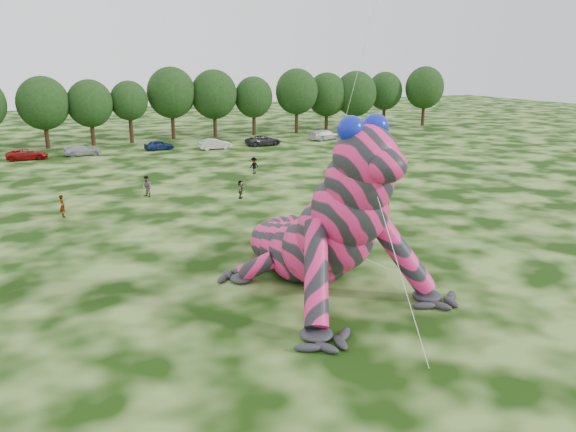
% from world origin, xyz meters
% --- Properties ---
extents(ground, '(240.00, 240.00, 0.00)m').
position_xyz_m(ground, '(0.00, 0.00, 0.00)').
color(ground, '#16330A').
rests_on(ground, ground).
extents(inflatable_gecko, '(18.79, 21.17, 9.34)m').
position_xyz_m(inflatable_gecko, '(0.26, 1.12, 4.67)').
color(inflatable_gecko, '#EC206A').
rests_on(inflatable_gecko, ground).
extents(tree_7, '(6.68, 6.01, 9.48)m').
position_xyz_m(tree_7, '(-10.08, 56.80, 4.74)').
color(tree_7, black).
rests_on(tree_7, ground).
extents(tree_8, '(6.14, 5.53, 8.94)m').
position_xyz_m(tree_8, '(-4.22, 56.99, 4.47)').
color(tree_8, black).
rests_on(tree_8, ground).
extents(tree_9, '(5.27, 4.74, 8.68)m').
position_xyz_m(tree_9, '(1.06, 57.35, 4.34)').
color(tree_9, black).
rests_on(tree_9, ground).
extents(tree_10, '(7.09, 6.38, 10.50)m').
position_xyz_m(tree_10, '(7.40, 58.58, 5.25)').
color(tree_10, black).
rests_on(tree_10, ground).
extents(tree_11, '(7.01, 6.31, 10.07)m').
position_xyz_m(tree_11, '(13.79, 58.20, 5.03)').
color(tree_11, black).
rests_on(tree_11, ground).
extents(tree_12, '(5.99, 5.39, 8.97)m').
position_xyz_m(tree_12, '(20.01, 57.74, 4.49)').
color(tree_12, black).
rests_on(tree_12, ground).
extents(tree_13, '(6.83, 6.15, 10.13)m').
position_xyz_m(tree_13, '(27.13, 57.13, 5.06)').
color(tree_13, black).
rests_on(tree_13, ground).
extents(tree_14, '(6.82, 6.14, 9.40)m').
position_xyz_m(tree_14, '(33.46, 58.72, 4.70)').
color(tree_14, black).
rests_on(tree_14, ground).
extents(tree_15, '(7.17, 6.45, 9.63)m').
position_xyz_m(tree_15, '(38.47, 57.77, 4.82)').
color(tree_15, black).
rests_on(tree_15, ground).
extents(tree_16, '(6.26, 5.63, 9.37)m').
position_xyz_m(tree_16, '(45.45, 59.37, 4.69)').
color(tree_16, black).
rests_on(tree_16, ground).
extents(tree_17, '(6.98, 6.28, 10.30)m').
position_xyz_m(tree_17, '(51.95, 56.66, 5.15)').
color(tree_17, black).
rests_on(tree_17, ground).
extents(car_2, '(4.75, 2.29, 1.30)m').
position_xyz_m(car_2, '(-12.74, 48.39, 0.65)').
color(car_2, maroon).
rests_on(car_2, ground).
extents(car_3, '(4.48, 1.95, 1.28)m').
position_xyz_m(car_3, '(-6.47, 48.78, 0.64)').
color(car_3, '#A3A8AD').
rests_on(car_3, ground).
extents(car_4, '(4.02, 2.13, 1.30)m').
position_xyz_m(car_4, '(3.12, 49.09, 0.65)').
color(car_4, '#14224F').
rests_on(car_4, ground).
extents(car_5, '(4.33, 1.53, 1.42)m').
position_xyz_m(car_5, '(9.89, 46.41, 0.71)').
color(car_5, '#B9B2A9').
rests_on(car_5, ground).
extents(car_6, '(5.15, 2.67, 1.39)m').
position_xyz_m(car_6, '(17.06, 46.89, 0.69)').
color(car_6, '#28292B').
rests_on(car_6, ground).
extents(car_7, '(5.52, 3.14, 1.51)m').
position_xyz_m(car_7, '(27.37, 48.01, 0.75)').
color(car_7, silver).
rests_on(car_7, ground).
extents(spectator_1, '(1.04, 1.13, 1.86)m').
position_xyz_m(spectator_1, '(-3.59, 23.69, 0.93)').
color(spectator_1, gray).
rests_on(spectator_1, ground).
extents(spectator_0, '(0.53, 0.70, 1.73)m').
position_xyz_m(spectator_0, '(-10.72, 19.91, 0.86)').
color(spectator_0, gray).
rests_on(spectator_0, ground).
extents(spectator_2, '(1.26, 0.94, 1.73)m').
position_xyz_m(spectator_2, '(8.59, 29.15, 0.87)').
color(spectator_2, gray).
rests_on(spectator_2, ground).
extents(spectator_5, '(1.19, 1.46, 1.56)m').
position_xyz_m(spectator_5, '(3.63, 19.80, 0.78)').
color(spectator_5, gray).
rests_on(spectator_5, ground).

